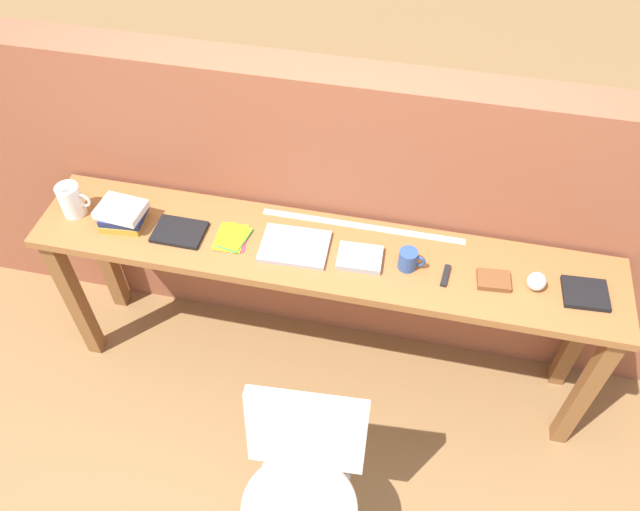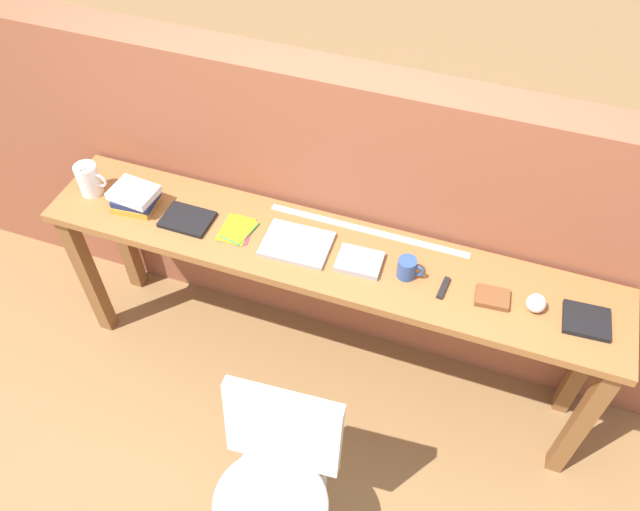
# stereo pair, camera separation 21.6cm
# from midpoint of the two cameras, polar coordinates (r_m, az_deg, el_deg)

# --- Properties ---
(ground_plane) EXTENTS (40.00, 40.00, 0.00)m
(ground_plane) POSITION_cam_midpoint_polar(r_m,az_deg,el_deg) (3.17, -3.00, -14.33)
(ground_plane) COLOR olive
(brick_wall_back) EXTENTS (6.00, 0.20, 1.52)m
(brick_wall_back) POSITION_cam_midpoint_polar(r_m,az_deg,el_deg) (2.92, -0.50, 3.69)
(brick_wall_back) COLOR #935138
(brick_wall_back) RESTS_ON ground
(sideboard) EXTENTS (2.50, 0.44, 0.88)m
(sideboard) POSITION_cam_midpoint_polar(r_m,az_deg,el_deg) (2.71, -2.06, -1.57)
(sideboard) COLOR #996033
(sideboard) RESTS_ON ground
(chair_white_moulded) EXTENTS (0.47, 0.48, 0.89)m
(chair_white_moulded) POSITION_cam_midpoint_polar(r_m,az_deg,el_deg) (2.47, -4.34, -20.05)
(chair_white_moulded) COLOR silver
(chair_white_moulded) RESTS_ON ground
(pitcher_white) EXTENTS (0.14, 0.10, 0.18)m
(pitcher_white) POSITION_cam_midpoint_polar(r_m,az_deg,el_deg) (2.95, -23.77, 4.59)
(pitcher_white) COLOR white
(pitcher_white) RESTS_ON sideboard
(book_stack_leftmost) EXTENTS (0.21, 0.17, 0.10)m
(book_stack_leftmost) POSITION_cam_midpoint_polar(r_m,az_deg,el_deg) (2.84, -19.71, 3.41)
(book_stack_leftmost) COLOR gold
(book_stack_leftmost) RESTS_ON sideboard
(magazine_cycling) EXTENTS (0.22, 0.16, 0.02)m
(magazine_cycling) POSITION_cam_midpoint_polar(r_m,az_deg,el_deg) (2.75, -14.94, 2.00)
(magazine_cycling) COLOR black
(magazine_cycling) RESTS_ON sideboard
(pamphlet_pile_colourful) EXTENTS (0.15, 0.17, 0.01)m
(pamphlet_pile_colourful) POSITION_cam_midpoint_polar(r_m,az_deg,el_deg) (2.69, -10.30, 1.53)
(pamphlet_pile_colourful) COLOR #E5334C
(pamphlet_pile_colourful) RESTS_ON sideboard
(book_open_centre) EXTENTS (0.29, 0.22, 0.02)m
(book_open_centre) POSITION_cam_midpoint_polar(r_m,az_deg,el_deg) (2.61, -4.69, 0.75)
(book_open_centre) COLOR #9E9EA3
(book_open_centre) RESTS_ON sideboard
(book_grey_hardcover) EXTENTS (0.19, 0.15, 0.03)m
(book_grey_hardcover) POSITION_cam_midpoint_polar(r_m,az_deg,el_deg) (2.56, 1.25, -0.32)
(book_grey_hardcover) COLOR #9E9EA3
(book_grey_hardcover) RESTS_ON sideboard
(mug) EXTENTS (0.11, 0.08, 0.09)m
(mug) POSITION_cam_midpoint_polar(r_m,az_deg,el_deg) (2.52, 5.69, -0.50)
(mug) COLOR #2D4C8C
(mug) RESTS_ON sideboard
(multitool_folded) EXTENTS (0.04, 0.11, 0.02)m
(multitool_folded) POSITION_cam_midpoint_polar(r_m,az_deg,el_deg) (2.53, 9.02, -1.94)
(multitool_folded) COLOR black
(multitool_folded) RESTS_ON sideboard
(leather_journal_brown) EXTENTS (0.14, 0.11, 0.02)m
(leather_journal_brown) POSITION_cam_midpoint_polar(r_m,az_deg,el_deg) (2.55, 13.28, -2.33)
(leather_journal_brown) COLOR brown
(leather_journal_brown) RESTS_ON sideboard
(sports_ball_small) EXTENTS (0.07, 0.07, 0.07)m
(sports_ball_small) POSITION_cam_midpoint_polar(r_m,az_deg,el_deg) (2.56, 16.94, -2.40)
(sports_ball_small) COLOR silver
(sports_ball_small) RESTS_ON sideboard
(book_repair_rightmost) EXTENTS (0.18, 0.16, 0.02)m
(book_repair_rightmost) POSITION_cam_midpoint_polar(r_m,az_deg,el_deg) (2.61, 20.96, -3.38)
(book_repair_rightmost) COLOR black
(book_repair_rightmost) RESTS_ON sideboard
(ruler_metal_back_edge) EXTENTS (0.89, 0.03, 0.00)m
(ruler_metal_back_edge) POSITION_cam_midpoint_polar(r_m,az_deg,el_deg) (2.70, 1.61, 2.58)
(ruler_metal_back_edge) COLOR silver
(ruler_metal_back_edge) RESTS_ON sideboard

